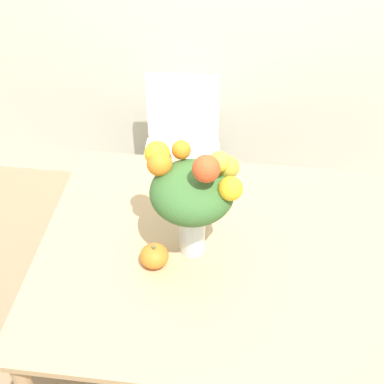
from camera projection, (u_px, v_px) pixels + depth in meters
name	position (u px, v px, depth m)	size (l,w,h in m)	color
ground_plane	(212.00, 359.00, 2.57)	(12.00, 12.00, 0.00)	#8E7556
dining_table	(216.00, 267.00, 2.12)	(1.39, 1.13, 0.77)	tan
flower_vase	(192.00, 192.00, 1.89)	(0.35, 0.30, 0.50)	silver
pumpkin	(154.00, 256.00, 1.99)	(0.11, 0.11, 0.10)	orange
dining_chair_near_window	(181.00, 154.00, 2.98)	(0.44, 0.44, 0.91)	white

